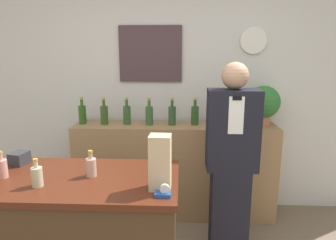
{
  "coord_description": "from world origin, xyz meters",
  "views": [
    {
      "loc": [
        0.21,
        -1.27,
        1.72
      ],
      "look_at": [
        0.1,
        1.13,
        1.19
      ],
      "focal_mm": 32.0,
      "sensor_mm": 36.0,
      "label": 1
    }
  ],
  "objects_px": {
    "potted_plant": "(264,103)",
    "paper_bag": "(160,162)",
    "tape_dispenser": "(163,192)",
    "shopkeeper": "(231,162)"
  },
  "relations": [
    {
      "from": "potted_plant",
      "to": "tape_dispenser",
      "type": "height_order",
      "value": "potted_plant"
    },
    {
      "from": "tape_dispenser",
      "to": "paper_bag",
      "type": "bearing_deg",
      "value": 104.36
    },
    {
      "from": "potted_plant",
      "to": "tape_dispenser",
      "type": "distance_m",
      "value": 1.77
    },
    {
      "from": "potted_plant",
      "to": "shopkeeper",
      "type": "bearing_deg",
      "value": -123.56
    },
    {
      "from": "shopkeeper",
      "to": "tape_dispenser",
      "type": "relative_size",
      "value": 18.46
    },
    {
      "from": "paper_bag",
      "to": "tape_dispenser",
      "type": "xyz_separation_m",
      "value": [
        0.02,
        -0.09,
        -0.14
      ]
    },
    {
      "from": "potted_plant",
      "to": "paper_bag",
      "type": "bearing_deg",
      "value": -124.49
    },
    {
      "from": "shopkeeper",
      "to": "tape_dispenser",
      "type": "distance_m",
      "value": 1.02
    },
    {
      "from": "potted_plant",
      "to": "paper_bag",
      "type": "distance_m",
      "value": 1.69
    },
    {
      "from": "shopkeeper",
      "to": "potted_plant",
      "type": "relative_size",
      "value": 4.06
    }
  ]
}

